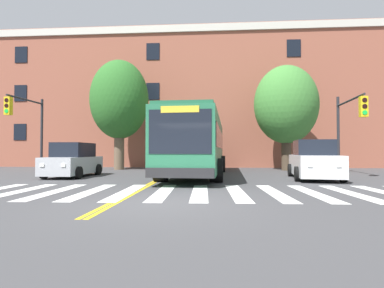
{
  "coord_description": "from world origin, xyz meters",
  "views": [
    {
      "loc": [
        1.45,
        -7.58,
        1.32
      ],
      "look_at": [
        0.34,
        8.01,
        1.71
      ],
      "focal_mm": 28.0,
      "sensor_mm": 36.0,
      "label": 1
    }
  ],
  "objects_px": {
    "city_bus": "(197,144)",
    "car_navy_behind_bus": "(197,154)",
    "traffic_light_near_corner": "(349,120)",
    "street_tree_curbside_small": "(119,100)",
    "car_silver_near_lane": "(73,161)",
    "street_tree_curbside_large": "(286,105)",
    "car_white_far_lane": "(314,161)",
    "traffic_light_far_corner": "(28,120)"
  },
  "relations": [
    {
      "from": "car_white_far_lane",
      "to": "car_navy_behind_bus",
      "type": "bearing_deg",
      "value": 120.18
    },
    {
      "from": "car_silver_near_lane",
      "to": "traffic_light_far_corner",
      "type": "relative_size",
      "value": 0.88
    },
    {
      "from": "city_bus",
      "to": "car_white_far_lane",
      "type": "distance_m",
      "value": 6.06
    },
    {
      "from": "car_silver_near_lane",
      "to": "traffic_light_near_corner",
      "type": "distance_m",
      "value": 14.99
    },
    {
      "from": "car_silver_near_lane",
      "to": "street_tree_curbside_small",
      "type": "distance_m",
      "value": 7.44
    },
    {
      "from": "traffic_light_near_corner",
      "to": "traffic_light_far_corner",
      "type": "bearing_deg",
      "value": 178.56
    },
    {
      "from": "traffic_light_near_corner",
      "to": "street_tree_curbside_small",
      "type": "relative_size",
      "value": 0.58
    },
    {
      "from": "car_silver_near_lane",
      "to": "city_bus",
      "type": "bearing_deg",
      "value": 12.27
    },
    {
      "from": "traffic_light_near_corner",
      "to": "car_white_far_lane",
      "type": "bearing_deg",
      "value": -139.89
    },
    {
      "from": "traffic_light_far_corner",
      "to": "street_tree_curbside_large",
      "type": "xyz_separation_m",
      "value": [
        16.33,
        3.86,
        1.32
      ]
    },
    {
      "from": "city_bus",
      "to": "traffic_light_near_corner",
      "type": "relative_size",
      "value": 2.61
    },
    {
      "from": "car_white_far_lane",
      "to": "street_tree_curbside_small",
      "type": "xyz_separation_m",
      "value": [
        -11.64,
        6.6,
        4.21
      ]
    },
    {
      "from": "car_white_far_lane",
      "to": "car_navy_behind_bus",
      "type": "xyz_separation_m",
      "value": [
        -6.21,
        10.68,
        0.24
      ]
    },
    {
      "from": "car_navy_behind_bus",
      "to": "street_tree_curbside_small",
      "type": "xyz_separation_m",
      "value": [
        -5.42,
        -4.08,
        3.97
      ]
    },
    {
      "from": "traffic_light_near_corner",
      "to": "traffic_light_far_corner",
      "type": "distance_m",
      "value": 18.66
    },
    {
      "from": "car_navy_behind_bus",
      "to": "traffic_light_near_corner",
      "type": "distance_m",
      "value": 12.4
    },
    {
      "from": "car_navy_behind_bus",
      "to": "car_white_far_lane",
      "type": "bearing_deg",
      "value": -59.82
    },
    {
      "from": "car_silver_near_lane",
      "to": "street_tree_curbside_large",
      "type": "xyz_separation_m",
      "value": [
        12.4,
        6.01,
        3.75
      ]
    },
    {
      "from": "car_navy_behind_bus",
      "to": "street_tree_curbside_large",
      "type": "xyz_separation_m",
      "value": [
        6.48,
        -4.17,
        3.47
      ]
    },
    {
      "from": "city_bus",
      "to": "car_silver_near_lane",
      "type": "xyz_separation_m",
      "value": [
        -6.44,
        -1.4,
        -0.92
      ]
    },
    {
      "from": "car_white_far_lane",
      "to": "traffic_light_far_corner",
      "type": "relative_size",
      "value": 0.98
    },
    {
      "from": "car_silver_near_lane",
      "to": "street_tree_curbside_small",
      "type": "height_order",
      "value": "street_tree_curbside_small"
    },
    {
      "from": "street_tree_curbside_large",
      "to": "street_tree_curbside_small",
      "type": "bearing_deg",
      "value": 179.61
    },
    {
      "from": "car_navy_behind_bus",
      "to": "traffic_light_near_corner",
      "type": "bearing_deg",
      "value": -43.96
    },
    {
      "from": "street_tree_curbside_large",
      "to": "traffic_light_near_corner",
      "type": "bearing_deg",
      "value": -61.75
    },
    {
      "from": "traffic_light_near_corner",
      "to": "city_bus",
      "type": "bearing_deg",
      "value": -178.05
    },
    {
      "from": "car_white_far_lane",
      "to": "car_navy_behind_bus",
      "type": "relative_size",
      "value": 0.93
    },
    {
      "from": "car_navy_behind_bus",
      "to": "car_silver_near_lane",
      "type": "bearing_deg",
      "value": -120.16
    },
    {
      "from": "traffic_light_near_corner",
      "to": "street_tree_curbside_small",
      "type": "bearing_deg",
      "value": 162.78
    },
    {
      "from": "car_silver_near_lane",
      "to": "street_tree_curbside_large",
      "type": "height_order",
      "value": "street_tree_curbside_large"
    },
    {
      "from": "city_bus",
      "to": "car_white_far_lane",
      "type": "xyz_separation_m",
      "value": [
        5.69,
        -1.9,
        -0.89
      ]
    },
    {
      "from": "car_white_far_lane",
      "to": "traffic_light_far_corner",
      "type": "height_order",
      "value": "traffic_light_far_corner"
    },
    {
      "from": "car_white_far_lane",
      "to": "street_tree_curbside_large",
      "type": "distance_m",
      "value": 7.51
    },
    {
      "from": "city_bus",
      "to": "street_tree_curbside_large",
      "type": "relative_size",
      "value": 1.65
    },
    {
      "from": "street_tree_curbside_large",
      "to": "car_navy_behind_bus",
      "type": "bearing_deg",
      "value": 147.28
    },
    {
      "from": "car_white_far_lane",
      "to": "street_tree_curbside_small",
      "type": "height_order",
      "value": "street_tree_curbside_small"
    },
    {
      "from": "traffic_light_far_corner",
      "to": "street_tree_curbside_small",
      "type": "bearing_deg",
      "value": 41.73
    },
    {
      "from": "traffic_light_far_corner",
      "to": "street_tree_curbside_large",
      "type": "height_order",
      "value": "street_tree_curbside_large"
    },
    {
      "from": "car_silver_near_lane",
      "to": "street_tree_curbside_large",
      "type": "bearing_deg",
      "value": 25.88
    },
    {
      "from": "car_navy_behind_bus",
      "to": "street_tree_curbside_large",
      "type": "distance_m",
      "value": 8.45
    },
    {
      "from": "city_bus",
      "to": "car_navy_behind_bus",
      "type": "height_order",
      "value": "city_bus"
    },
    {
      "from": "car_silver_near_lane",
      "to": "traffic_light_near_corner",
      "type": "height_order",
      "value": "traffic_light_near_corner"
    }
  ]
}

